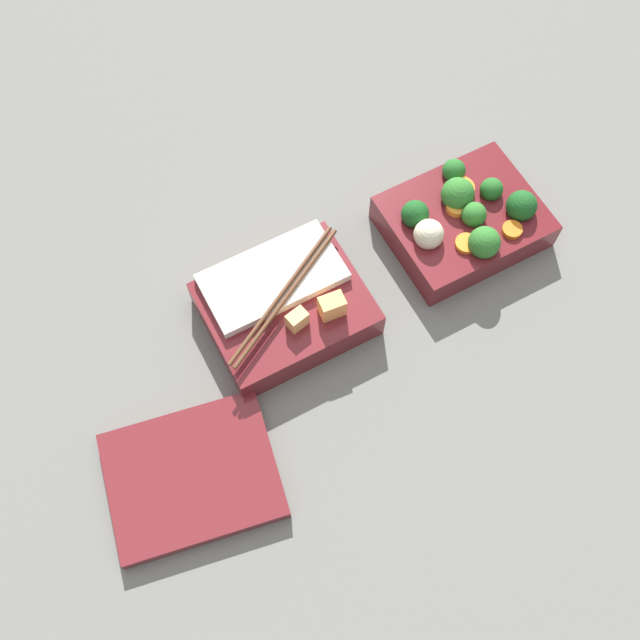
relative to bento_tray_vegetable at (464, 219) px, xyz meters
name	(u,v)px	position (x,y,z in m)	size (l,w,h in m)	color
ground_plane	(373,265)	(0.12, -0.01, -0.03)	(3.00, 3.00, 0.00)	slate
bento_tray_vegetable	(464,219)	(0.00, 0.00, 0.00)	(0.18, 0.15, 0.07)	maroon
bento_tray_rice	(285,305)	(0.24, 0.00, 0.00)	(0.18, 0.15, 0.07)	maroon
bento_lid	(192,476)	(0.42, 0.13, -0.02)	(0.18, 0.14, 0.02)	maroon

